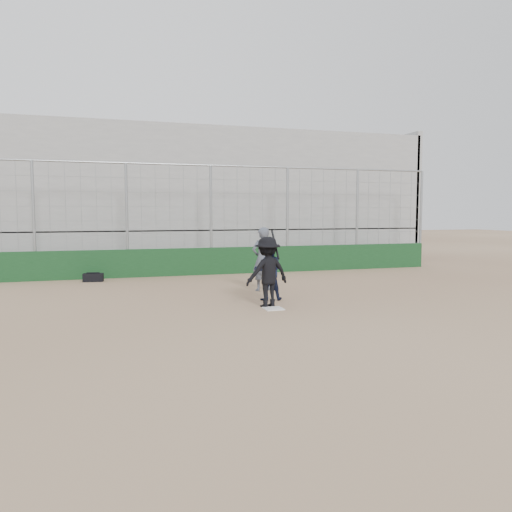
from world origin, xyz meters
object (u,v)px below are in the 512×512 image
object	(u,v)px
batter_at_plate	(267,272)
equipment_bag	(93,277)
umpire	(262,262)
catcher_crouched	(268,281)

from	to	relation	value
batter_at_plate	equipment_bag	distance (m)	7.22
umpire	batter_at_plate	bearing A→B (deg)	62.22
batter_at_plate	umpire	distance (m)	2.51
catcher_crouched	equipment_bag	world-z (taller)	catcher_crouched
batter_at_plate	catcher_crouched	distance (m)	0.95
catcher_crouched	umpire	size ratio (longest dim) A/B	0.62
batter_at_plate	catcher_crouched	xyz separation A→B (m)	(0.30, 0.83, -0.33)
batter_at_plate	equipment_bag	size ratio (longest dim) A/B	2.74
batter_at_plate	catcher_crouched	world-z (taller)	batter_at_plate
catcher_crouched	equipment_bag	size ratio (longest dim) A/B	1.54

